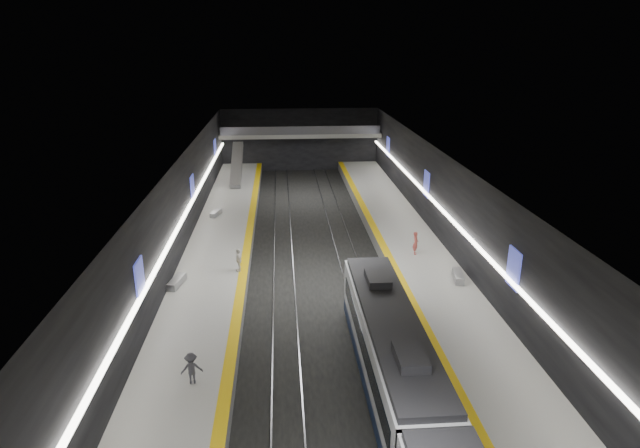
{
  "coord_description": "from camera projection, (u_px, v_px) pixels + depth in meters",
  "views": [
    {
      "loc": [
        -2.52,
        -33.68,
        16.21
      ],
      "look_at": [
        0.5,
        6.79,
        2.2
      ],
      "focal_mm": 30.0,
      "sensor_mm": 36.0,
      "label": 1
    }
  ],
  "objects": [
    {
      "name": "ground",
      "position": [
        320.0,
        286.0,
        37.21
      ],
      "size": [
        70.0,
        70.0,
        0.0
      ],
      "primitive_type": "plane",
      "color": "black",
      "rests_on": "ground"
    },
    {
      "name": "ceiling",
      "position": [
        320.0,
        174.0,
        34.6
      ],
      "size": [
        20.0,
        70.0,
        0.04
      ],
      "primitive_type": "cube",
      "rotation": [
        3.14,
        0.0,
        0.0
      ],
      "color": "beige",
      "rests_on": "wall_left"
    },
    {
      "name": "wall_left",
      "position": [
        169.0,
        236.0,
        35.2
      ],
      "size": [
        0.04,
        70.0,
        8.0
      ],
      "primitive_type": "cube",
      "color": "black",
      "rests_on": "ground"
    },
    {
      "name": "wall_right",
      "position": [
        465.0,
        228.0,
        36.61
      ],
      "size": [
        0.04,
        70.0,
        8.0
      ],
      "primitive_type": "cube",
      "color": "black",
      "rests_on": "ground"
    },
    {
      "name": "wall_back",
      "position": [
        300.0,
        140.0,
        68.9
      ],
      "size": [
        20.0,
        0.04,
        8.0
      ],
      "primitive_type": "cube",
      "color": "black",
      "rests_on": "ground"
    },
    {
      "name": "platform_left",
      "position": [
        211.0,
        283.0,
        36.52
      ],
      "size": [
        5.0,
        70.0,
        1.0
      ],
      "primitive_type": "cube",
      "color": "slate",
      "rests_on": "ground"
    },
    {
      "name": "tile_surface_left",
      "position": [
        210.0,
        276.0,
        36.36
      ],
      "size": [
        5.0,
        70.0,
        0.02
      ],
      "primitive_type": "cube",
      "color": "#ACACA7",
      "rests_on": "platform_left"
    },
    {
      "name": "tactile_strip_left",
      "position": [
        243.0,
        275.0,
        36.51
      ],
      "size": [
        0.6,
        70.0,
        0.02
      ],
      "primitive_type": "cube",
      "color": "yellow",
      "rests_on": "platform_left"
    },
    {
      "name": "platform_right",
      "position": [
        426.0,
        276.0,
        37.58
      ],
      "size": [
        5.0,
        70.0,
        1.0
      ],
      "primitive_type": "cube",
      "color": "slate",
      "rests_on": "ground"
    },
    {
      "name": "tile_surface_right",
      "position": [
        427.0,
        269.0,
        37.41
      ],
      "size": [
        5.0,
        70.0,
        0.02
      ],
      "primitive_type": "cube",
      "color": "#ACACA7",
      "rests_on": "platform_right"
    },
    {
      "name": "tactile_strip_right",
      "position": [
        396.0,
        270.0,
        37.25
      ],
      "size": [
        0.6,
        70.0,
        0.02
      ],
      "primitive_type": "cube",
      "color": "yellow",
      "rests_on": "platform_right"
    },
    {
      "name": "rails",
      "position": [
        320.0,
        285.0,
        37.19
      ],
      "size": [
        6.52,
        70.0,
        0.12
      ],
      "color": "gray",
      "rests_on": "ground"
    },
    {
      "name": "ad_posters",
      "position": [
        319.0,
        220.0,
        36.69
      ],
      "size": [
        19.94,
        53.5,
        2.2
      ],
      "color": "#3B41B1",
      "rests_on": "wall_left"
    },
    {
      "name": "cove_light_left",
      "position": [
        172.0,
        238.0,
        35.28
      ],
      "size": [
        0.25,
        68.6,
        0.12
      ],
      "primitive_type": "cube",
      "color": "white",
      "rests_on": "wall_left"
    },
    {
      "name": "cove_light_right",
      "position": [
        462.0,
        231.0,
        36.66
      ],
      "size": [
        0.25,
        68.6,
        0.12
      ],
      "primitive_type": "cube",
      "color": "white",
      "rests_on": "wall_right"
    },
    {
      "name": "mezzanine_bridge",
      "position": [
        300.0,
        135.0,
        66.61
      ],
      "size": [
        20.0,
        3.0,
        1.5
      ],
      "color": "gray",
      "rests_on": "wall_left"
    },
    {
      "name": "escalator",
      "position": [
        237.0,
        165.0,
        60.25
      ],
      "size": [
        1.2,
        7.5,
        3.92
      ],
      "primitive_type": "cube",
      "rotation": [
        0.44,
        0.0,
        0.0
      ],
      "color": "#99999E",
      "rests_on": "platform_left"
    },
    {
      "name": "bench_left_near",
      "position": [
        177.0,
        282.0,
        34.87
      ],
      "size": [
        0.99,
        2.12,
        0.5
      ],
      "primitive_type": "cube",
      "rotation": [
        0.0,
        0.0,
        -0.21
      ],
      "color": "#99999E",
      "rests_on": "platform_left"
    },
    {
      "name": "bench_left_far",
      "position": [
        216.0,
        213.0,
        48.81
      ],
      "size": [
        0.98,
        1.89,
        0.44
      ],
      "primitive_type": "cube",
      "rotation": [
        0.0,
        0.0,
        -0.27
      ],
      "color": "#99999E",
      "rests_on": "platform_left"
    },
    {
      "name": "bench_right_far",
      "position": [
        458.0,
        276.0,
        35.71
      ],
      "size": [
        0.92,
        2.11,
        0.5
      ],
      "primitive_type": "cube",
      "rotation": [
        0.0,
        0.0,
        -0.18
      ],
      "color": "#99999E",
      "rests_on": "platform_right"
    },
    {
      "name": "passenger_right_a",
      "position": [
        416.0,
        243.0,
        39.79
      ],
      "size": [
        0.51,
        0.7,
        1.74
      ],
      "primitive_type": "imported",
      "rotation": [
        0.0,
        0.0,
        1.41
      ],
      "color": "#BA4D45",
      "rests_on": "platform_right"
    },
    {
      "name": "passenger_left_a",
      "position": [
        239.0,
        260.0,
        36.84
      ],
      "size": [
        0.64,
        1.04,
        1.65
      ],
      "primitive_type": "imported",
      "rotation": [
        0.0,
        0.0,
        -1.3
      ],
      "color": "silver",
      "rests_on": "platform_left"
    },
    {
      "name": "passenger_left_b",
      "position": [
        192.0,
        369.0,
        24.76
      ],
      "size": [
        1.1,
        0.75,
        1.56
      ],
      "primitive_type": "imported",
      "rotation": [
        0.0,
        0.0,
        3.31
      ],
      "color": "#3A3A41",
      "rests_on": "platform_left"
    }
  ]
}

